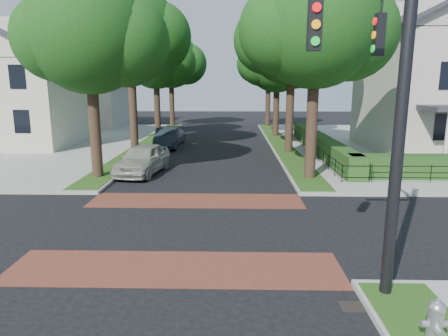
{
  "coord_description": "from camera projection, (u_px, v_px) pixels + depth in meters",
  "views": [
    {
      "loc": [
        1.56,
        -13.15,
        4.89
      ],
      "look_at": [
        1.2,
        2.4,
        1.6
      ],
      "focal_mm": 32.0,
      "sensor_mm": 36.0,
      "label": 1
    }
  ],
  "objects": [
    {
      "name": "parked_car_middle",
      "position": [
        167.0,
        138.0,
        31.02
      ],
      "size": [
        1.93,
        4.81,
        1.55
      ],
      "primitive_type": "imported",
      "rotation": [
        0.0,
        0.0,
        0.06
      ],
      "color": "#1E242D",
      "rests_on": "ground"
    },
    {
      "name": "crosswalk_far",
      "position": [
        196.0,
        200.0,
        17.03
      ],
      "size": [
        9.0,
        2.2,
        0.01
      ],
      "primitive_type": "cube",
      "color": "brown",
      "rests_on": "ground"
    },
    {
      "name": "traffic_signal",
      "position": [
        389.0,
        92.0,
        8.5
      ],
      "size": [
        2.17,
        2.0,
        8.0
      ],
      "color": "black",
      "rests_on": "sidewalk_se"
    },
    {
      "name": "storm_drain",
      "position": [
        355.0,
        307.0,
        8.91
      ],
      "size": [
        0.65,
        0.45,
        0.01
      ],
      "primitive_type": "cube",
      "color": "black",
      "rests_on": "ground"
    },
    {
      "name": "ground",
      "position": [
        188.0,
        227.0,
        13.9
      ],
      "size": [
        120.0,
        120.0,
        0.0
      ],
      "primitive_type": "plane",
      "color": "black",
      "rests_on": "ground"
    },
    {
      "name": "tree_right_back",
      "position": [
        270.0,
        62.0,
        44.78
      ],
      "size": [
        7.5,
        6.45,
        10.2
      ],
      "color": "black",
      "rests_on": "sidewalk_ne"
    },
    {
      "name": "tree_left_back",
      "position": [
        172.0,
        61.0,
        45.0
      ],
      "size": [
        7.75,
        6.66,
        10.44
      ],
      "color": "black",
      "rests_on": "sidewalk_nw"
    },
    {
      "name": "fence_main_road",
      "position": [
        308.0,
        145.0,
        28.29
      ],
      "size": [
        0.06,
        18.0,
        0.9
      ],
      "primitive_type": null,
      "color": "black",
      "rests_on": "sidewalk_ne"
    },
    {
      "name": "tree_right_mid",
      "position": [
        293.0,
        37.0,
        27.04
      ],
      "size": [
        8.25,
        7.09,
        11.22
      ],
      "color": "black",
      "rests_on": "sidewalk_ne"
    },
    {
      "name": "house_left_near",
      "position": [
        13.0,
        82.0,
        30.81
      ],
      "size": [
        10.0,
        9.0,
        10.14
      ],
      "color": "beige",
      "rests_on": "sidewalk_nw"
    },
    {
      "name": "grass_strip_ne",
      "position": [
        280.0,
        143.0,
        32.43
      ],
      "size": [
        1.6,
        29.8,
        0.02
      ],
      "primitive_type": "cube",
      "color": "#214814",
      "rests_on": "sidewalk_ne"
    },
    {
      "name": "tree_left_near",
      "position": [
        92.0,
        34.0,
        19.59
      ],
      "size": [
        7.5,
        6.45,
        10.2
      ],
      "color": "black",
      "rests_on": "sidewalk_nw"
    },
    {
      "name": "crosswalk_near",
      "position": [
        175.0,
        268.0,
        10.77
      ],
      "size": [
        9.0,
        2.2,
        0.01
      ],
      "primitive_type": "cube",
      "color": "brown",
      "rests_on": "ground"
    },
    {
      "name": "parked_car_front",
      "position": [
        143.0,
        159.0,
        21.99
      ],
      "size": [
        2.67,
        5.1,
        1.66
      ],
      "primitive_type": "imported",
      "rotation": [
        0.0,
        0.0,
        -0.15
      ],
      "color": "#B1B09F",
      "rests_on": "ground"
    },
    {
      "name": "tree_left_mid",
      "position": [
        132.0,
        32.0,
        27.21
      ],
      "size": [
        8.0,
        6.88,
        11.48
      ],
      "color": "black",
      "rests_on": "sidewalk_nw"
    },
    {
      "name": "tree_right_near",
      "position": [
        317.0,
        26.0,
        19.28
      ],
      "size": [
        7.75,
        6.67,
        10.66
      ],
      "color": "black",
      "rests_on": "sidewalk_ne"
    },
    {
      "name": "house_left_far",
      "position": [
        81.0,
        82.0,
        44.51
      ],
      "size": [
        10.0,
        9.0,
        10.14
      ],
      "color": "beige",
      "rests_on": "sidewalk_nw"
    },
    {
      "name": "grass_strip_nw",
      "position": [
        148.0,
        143.0,
        32.68
      ],
      "size": [
        1.6,
        29.8,
        0.02
      ],
      "primitive_type": "cube",
      "color": "#214814",
      "rests_on": "sidewalk_nw"
    },
    {
      "name": "hedge_main_road",
      "position": [
        320.0,
        143.0,
        28.25
      ],
      "size": [
        1.0,
        18.0,
        1.2
      ],
      "primitive_type": "cube",
      "color": "#1C4116",
      "rests_on": "sidewalk_ne"
    },
    {
      "name": "tree_left_far",
      "position": [
        157.0,
        59.0,
        36.24
      ],
      "size": [
        7.0,
        6.02,
        9.86
      ],
      "color": "black",
      "rests_on": "sidewalk_nw"
    },
    {
      "name": "tree_right_far",
      "position": [
        278.0,
        61.0,
        36.04
      ],
      "size": [
        7.25,
        6.23,
        9.74
      ],
      "color": "black",
      "rests_on": "sidewalk_ne"
    },
    {
      "name": "parked_car_rear",
      "position": [
        170.0,
        137.0,
        32.5
      ],
      "size": [
        2.23,
        4.77,
        1.35
      ],
      "primitive_type": "imported",
      "rotation": [
        0.0,
        0.0,
        -0.08
      ],
      "color": "slate",
      "rests_on": "ground"
    },
    {
      "name": "fire_hydrant",
      "position": [
        435.0,
        326.0,
        7.16
      ],
      "size": [
        0.5,
        0.48,
        1.0
      ],
      "rotation": [
        0.0,
        0.0,
        0.03
      ],
      "color": "#A7A7A9",
      "rests_on": "sidewalk_se"
    }
  ]
}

